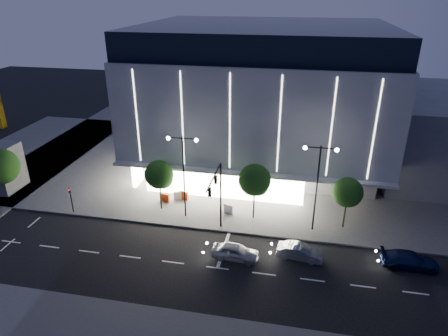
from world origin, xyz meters
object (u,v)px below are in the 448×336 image
car_lead (235,252)px  tree_mid (255,182)px  street_lamp_east (318,176)px  car_second (300,252)px  tree_right (348,194)px  barrier_c (184,196)px  street_lamp_west (183,165)px  barrier_a (165,198)px  ped_signal_far (71,197)px  car_third (410,260)px  tree_left (160,176)px  barrier_d (229,209)px  barrier_b (178,195)px  traffic_mast (217,189)px

car_lead → tree_mid: bearing=-1.8°
street_lamp_east → car_second: street_lamp_east is taller
tree_right → car_second: (-4.16, -5.78, -3.22)m
tree_mid → barrier_c: bearing=164.2°
car_lead → car_second: bearing=-74.1°
car_second → barrier_c: (-13.07, 8.11, -0.02)m
street_lamp_west → barrier_a: 6.64m
ped_signal_far → car_third: (33.13, -2.63, -1.19)m
street_lamp_east → street_lamp_west: bearing=180.0°
street_lamp_east → ped_signal_far: (-25.00, -1.50, -4.07)m
street_lamp_east → tree_mid: 6.27m
street_lamp_west → street_lamp_east: (13.00, 0.00, 0.00)m
street_lamp_west → tree_mid: (7.03, 1.02, -1.62)m
tree_right → barrier_a: (-19.15, 1.45, -3.23)m
street_lamp_east → car_second: bearing=-103.4°
ped_signal_far → car_lead: (18.28, -4.40, -1.17)m
barrier_c → car_second: bearing=-20.1°
ped_signal_far → car_lead: 18.84m
ped_signal_far → street_lamp_west: bearing=7.1°
car_lead → car_second: size_ratio=1.04×
tree_left → barrier_d: bearing=3.4°
car_third → barrier_b: bearing=71.0°
car_second → barrier_c: bearing=65.5°
street_lamp_west → barrier_b: street_lamp_west is taller
street_lamp_west → car_second: street_lamp_west is taller
street_lamp_west → tree_left: (-2.97, 1.02, -1.92)m
tree_left → barrier_a: (-0.15, 1.45, -3.38)m
ped_signal_far → tree_left: tree_left is taller
tree_mid → traffic_mast: bearing=-129.4°
car_lead → barrier_b: 12.20m
tree_mid → barrier_b: tree_mid is taller
car_lead → traffic_mast: bearing=39.5°
tree_right → car_third: 7.92m
street_lamp_east → tree_left: bearing=176.3°
car_third → barrier_b: 24.07m
tree_right → car_lead: bearing=-144.6°
ped_signal_far → barrier_d: (16.31, 2.95, -1.24)m
tree_mid → barrier_c: (-8.23, 2.33, -3.68)m
tree_left → tree_right: bearing=-0.0°
tree_left → ped_signal_far: bearing=-164.4°
ped_signal_far → tree_mid: 19.35m
tree_left → car_third: size_ratio=1.19×
tree_mid → car_lead: bearing=-96.2°
car_third → barrier_c: (-22.33, 7.48, -0.05)m
tree_right → barrier_a: 19.48m
tree_left → car_lead: size_ratio=1.36×
barrier_b → barrier_d: 6.35m
ped_signal_far → car_third: bearing=-4.5°
ped_signal_far → barrier_b: ped_signal_far is taller
street_lamp_west → tree_right: 16.19m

